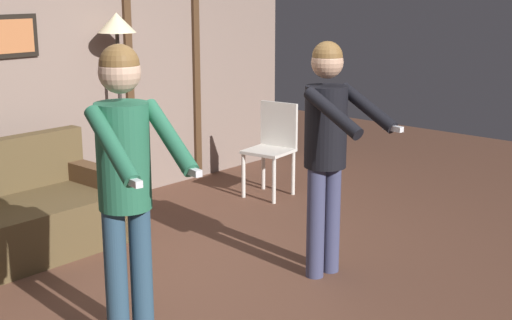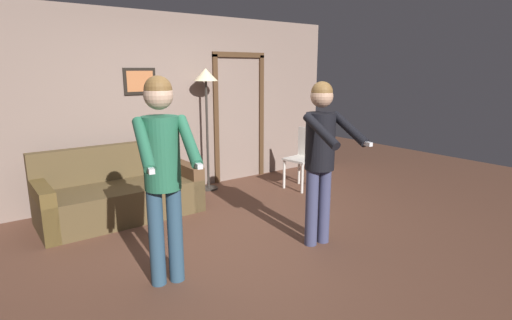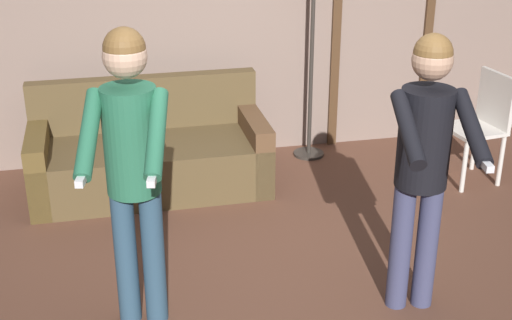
{
  "view_description": "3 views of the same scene",
  "coord_description": "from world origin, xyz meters",
  "px_view_note": "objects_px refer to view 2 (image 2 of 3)",
  "views": [
    {
      "loc": [
        -3.36,
        -3.39,
        2.08
      ],
      "look_at": [
        -0.16,
        -0.53,
        1.01
      ],
      "focal_mm": 50.0,
      "sensor_mm": 36.0,
      "label": 1
    },
    {
      "loc": [
        -2.26,
        -3.29,
        1.82
      ],
      "look_at": [
        -0.02,
        -0.27,
        0.96
      ],
      "focal_mm": 28.0,
      "sensor_mm": 36.0,
      "label": 2
    },
    {
      "loc": [
        -1.1,
        -3.91,
        2.58
      ],
      "look_at": [
        -0.32,
        -0.37,
        1.01
      ],
      "focal_mm": 50.0,
      "sensor_mm": 36.0,
      "label": 3
    }
  ],
  "objects_px": {
    "person_standing_left": "(162,162)",
    "person_standing_right": "(321,149)",
    "couch": "(120,195)",
    "torchiere_lamp": "(206,88)",
    "dining_chair_distant": "(305,154)"
  },
  "relations": [
    {
      "from": "couch",
      "to": "torchiere_lamp",
      "type": "distance_m",
      "value": 1.98
    },
    {
      "from": "torchiere_lamp",
      "to": "dining_chair_distant",
      "type": "xyz_separation_m",
      "value": [
        1.25,
        -0.81,
        -1.02
      ]
    },
    {
      "from": "couch",
      "to": "torchiere_lamp",
      "type": "xyz_separation_m",
      "value": [
        1.48,
        0.38,
        1.27
      ]
    },
    {
      "from": "couch",
      "to": "torchiere_lamp",
      "type": "height_order",
      "value": "torchiere_lamp"
    },
    {
      "from": "person_standing_left",
      "to": "torchiere_lamp",
      "type": "bearing_deg",
      "value": 52.93
    },
    {
      "from": "couch",
      "to": "dining_chair_distant",
      "type": "height_order",
      "value": "dining_chair_distant"
    },
    {
      "from": "couch",
      "to": "person_standing_left",
      "type": "height_order",
      "value": "person_standing_left"
    },
    {
      "from": "person_standing_left",
      "to": "person_standing_right",
      "type": "bearing_deg",
      "value": -7.19
    },
    {
      "from": "torchiere_lamp",
      "to": "person_standing_left",
      "type": "xyz_separation_m",
      "value": [
        -1.68,
        -2.23,
        -0.46
      ]
    },
    {
      "from": "person_standing_left",
      "to": "dining_chair_distant",
      "type": "distance_m",
      "value": 3.31
    },
    {
      "from": "torchiere_lamp",
      "to": "person_standing_left",
      "type": "height_order",
      "value": "torchiere_lamp"
    },
    {
      "from": "couch",
      "to": "person_standing_right",
      "type": "xyz_separation_m",
      "value": [
        1.41,
        -2.05,
        0.75
      ]
    },
    {
      "from": "couch",
      "to": "person_standing_right",
      "type": "distance_m",
      "value": 2.6
    },
    {
      "from": "dining_chair_distant",
      "to": "torchiere_lamp",
      "type": "bearing_deg",
      "value": 147.12
    },
    {
      "from": "torchiere_lamp",
      "to": "dining_chair_distant",
      "type": "height_order",
      "value": "torchiere_lamp"
    }
  ]
}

